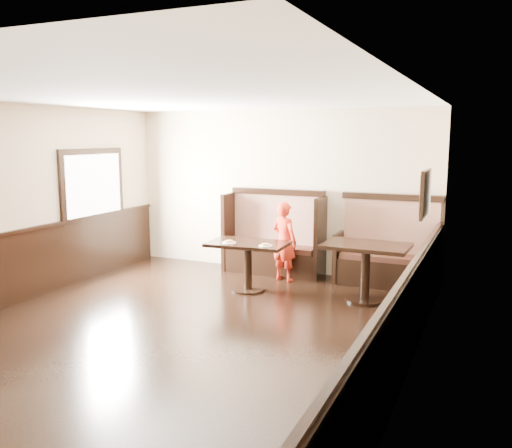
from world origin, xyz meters
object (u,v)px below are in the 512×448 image
Objects in this scene: child at (284,241)px; booth_neighbor at (388,255)px; booth_main at (275,243)px; table_neighbor at (366,258)px; table_main at (248,254)px.

booth_neighbor is at bearing -146.23° from child.
booth_main is 1.44× the size of table_neighbor.
booth_neighbor is at bearing 29.17° from table_main.
booth_neighbor is 1.34× the size of table_main.
booth_neighbor reaches higher than table_neighbor.
booth_neighbor is 1.01m from table_neighbor.
booth_main is 1.43× the size of table_main.
table_main is at bearing 89.00° from child.
booth_main reaches higher than table_main.
booth_neighbor reaches higher than table_main.
child is at bearing 160.01° from table_neighbor.
child is at bearing -50.72° from booth_main.
booth_neighbor is 1.27× the size of child.
booth_main and booth_neighbor have the same top height.
booth_neighbor is at bearing 83.31° from table_neighbor.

